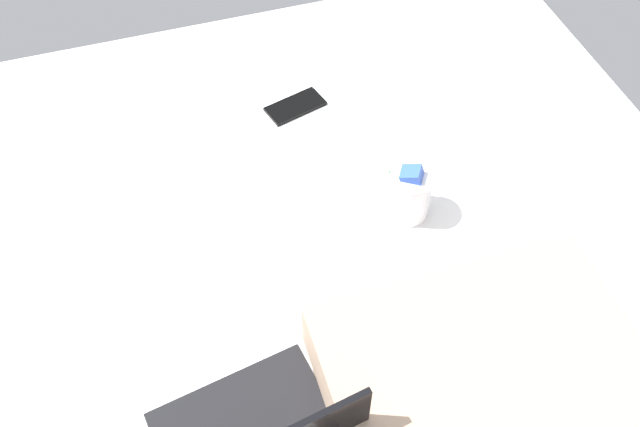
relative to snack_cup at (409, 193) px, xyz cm
name	(u,v)px	position (x,y,z in cm)	size (l,w,h in cm)	color
bed_mattress	(285,240)	(25.24, -6.63, -14.82)	(180.00, 140.00, 18.00)	white
snack_cup	(409,193)	(0.00, 0.00, 0.00)	(9.00, 9.15, 13.49)	silver
cell_phone	(295,106)	(13.53, -37.62, -5.42)	(6.80, 14.00, 0.80)	black
pillow	(480,375)	(4.08, 41.37, 0.68)	(52.00, 36.00, 13.00)	tan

